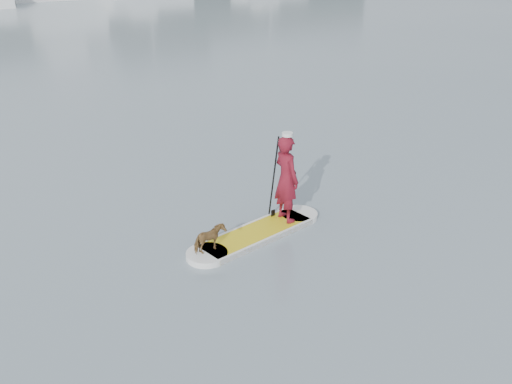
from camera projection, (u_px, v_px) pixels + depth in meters
ground at (397, 201)px, 13.15m from camera, size 140.00×140.00×0.00m
paddleboard at (256, 234)px, 11.57m from camera, size 3.27×1.20×0.12m
paddler at (286, 179)px, 11.66m from camera, size 0.44×0.68×1.85m
white_cap at (287, 134)px, 11.27m from camera, size 0.22×0.22×0.07m
dog at (210, 239)px, 10.72m from camera, size 0.67×0.38×0.53m
paddle at (273, 187)px, 11.90m from camera, size 0.10×0.30×2.00m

